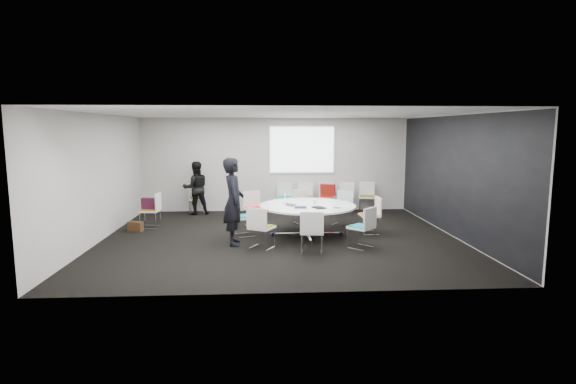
{
  "coord_description": "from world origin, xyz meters",
  "views": [
    {
      "loc": [
        -0.41,
        -10.02,
        2.47
      ],
      "look_at": [
        0.2,
        0.4,
        1.0
      ],
      "focal_mm": 28.0,
      "sensor_mm": 36.0,
      "label": 1
    }
  ],
  "objects": [
    {
      "name": "projection_screen",
      "position": [
        0.8,
        3.46,
        1.85
      ],
      "size": [
        1.9,
        0.03,
        1.35
      ],
      "primitive_type": "cube",
      "color": "white",
      "rests_on": "room_shell"
    },
    {
      "name": "tablet_folio",
      "position": [
        0.45,
        -0.22,
        0.74
      ],
      "size": [
        0.28,
        0.23,
        0.03
      ],
      "primitive_type": "cube",
      "rotation": [
        0.0,
        0.0,
        -0.13
      ],
      "color": "navy",
      "rests_on": "conference_table"
    },
    {
      "name": "person_back",
      "position": [
        -2.33,
        3.0,
        0.77
      ],
      "size": [
        0.89,
        0.78,
        1.55
      ],
      "primitive_type": "imported",
      "rotation": [
        0.0,
        0.0,
        3.44
      ],
      "color": "black",
      "rests_on": "ground"
    },
    {
      "name": "chair_ring_e",
      "position": [
        -0.83,
        0.23,
        0.28
      ],
      "size": [
        0.58,
        0.58,
        0.88
      ],
      "rotation": [
        0.0,
        0.0,
        5.06
      ],
      "color": "silver",
      "rests_on": "ground"
    },
    {
      "name": "chair_ring_a",
      "position": [
        2.14,
        0.28,
        0.28
      ],
      "size": [
        0.46,
        0.47,
        0.88
      ],
      "rotation": [
        0.0,
        0.0,
        1.6
      ],
      "color": "silver",
      "rests_on": "ground"
    },
    {
      "name": "room_shell",
      "position": [
        0.09,
        0.0,
        1.4
      ],
      "size": [
        8.08,
        7.08,
        2.88
      ],
      "color": "black",
      "rests_on": "ground"
    },
    {
      "name": "cup",
      "position": [
        0.82,
        0.32,
        0.78
      ],
      "size": [
        0.08,
        0.08,
        0.09
      ],
      "primitive_type": "cylinder",
      "color": "white",
      "rests_on": "conference_table"
    },
    {
      "name": "chair_ring_b",
      "position": [
        1.63,
        1.23,
        0.28
      ],
      "size": [
        0.64,
        0.63,
        0.88
      ],
      "rotation": [
        0.0,
        0.0,
        2.5
      ],
      "color": "silver",
      "rests_on": "ground"
    },
    {
      "name": "chair_spare_left",
      "position": [
        -3.2,
        1.23,
        0.28
      ],
      "size": [
        0.47,
        0.48,
        0.88
      ],
      "rotation": [
        0.0,
        0.0,
        1.52
      ],
      "color": "silver",
      "rests_on": "ground"
    },
    {
      "name": "conference_table",
      "position": [
        0.64,
        0.16,
        0.54
      ],
      "size": [
        2.23,
        2.23,
        0.73
      ],
      "color": "silver",
      "rests_on": "ground"
    },
    {
      "name": "red_jacket",
      "position": [
        1.52,
        2.93,
        0.7
      ],
      "size": [
        0.47,
        0.33,
        0.36
      ],
      "primitive_type": "cube",
      "rotation": [
        0.17,
        0.0,
        -0.42
      ],
      "color": "maroon",
      "rests_on": "chair_back_c"
    },
    {
      "name": "chair_ring_d",
      "position": [
        -0.61,
        1.29,
        0.28
      ],
      "size": [
        0.59,
        0.58,
        0.88
      ],
      "rotation": [
        0.0,
        0.0,
        3.5
      ],
      "color": "silver",
      "rests_on": "ground"
    },
    {
      "name": "laptop_lid",
      "position": [
        0.12,
        0.2,
        0.86
      ],
      "size": [
        0.03,
        0.3,
        0.22
      ],
      "primitive_type": "cube",
      "rotation": [
        0.0,
        0.0,
        1.52
      ],
      "color": "silver",
      "rests_on": "conference_table"
    },
    {
      "name": "laptop",
      "position": [
        0.28,
        0.16,
        0.74
      ],
      "size": [
        0.39,
        0.42,
        0.03
      ],
      "primitive_type": "imported",
      "rotation": [
        0.0,
        0.0,
        2.16
      ],
      "color": "#333338",
      "rests_on": "conference_table"
    },
    {
      "name": "maroon_bag",
      "position": [
        -3.22,
        1.23,
        0.62
      ],
      "size": [
        0.42,
        0.21,
        0.28
      ],
      "primitive_type": "cube",
      "rotation": [
        0.0,
        0.0,
        -0.18
      ],
      "color": "#45122A",
      "rests_on": "chair_spare_left"
    },
    {
      "name": "phone",
      "position": [
        1.25,
        -0.29,
        0.73
      ],
      "size": [
        0.16,
        0.12,
        0.01
      ],
      "primitive_type": "cube",
      "rotation": [
        0.0,
        0.0,
        -0.43
      ],
      "color": "black",
      "rests_on": "conference_table"
    },
    {
      "name": "chair_ring_f",
      "position": [
        -0.43,
        -0.91,
        0.28
      ],
      "size": [
        0.62,
        0.62,
        0.88
      ],
      "rotation": [
        0.0,
        0.0,
        5.78
      ],
      "color": "silver",
      "rests_on": "ground"
    },
    {
      "name": "papers_front",
      "position": [
        1.42,
        -0.03,
        0.73
      ],
      "size": [
        0.34,
        0.27,
        0.0
      ],
      "primitive_type": "cube",
      "rotation": [
        0.0,
        0.0,
        -0.22
      ],
      "color": "silver",
      "rests_on": "conference_table"
    },
    {
      "name": "chair_back_c",
      "position": [
        1.52,
        3.16,
        0.28
      ],
      "size": [
        0.5,
        0.49,
        0.88
      ],
      "rotation": [
        0.0,
        0.0,
        3.04
      ],
      "color": "silver",
      "rests_on": "ground"
    },
    {
      "name": "person_main",
      "position": [
        -1.02,
        -0.52,
        0.94
      ],
      "size": [
        0.52,
        0.73,
        1.87
      ],
      "primitive_type": "imported",
      "rotation": [
        0.0,
        0.0,
        1.68
      ],
      "color": "black",
      "rests_on": "ground"
    },
    {
      "name": "chair_ring_c",
      "position": [
        0.67,
        1.59,
        0.28
      ],
      "size": [
        0.59,
        0.58,
        0.88
      ],
      "rotation": [
        0.0,
        0.0,
        3.49
      ],
      "color": "silver",
      "rests_on": "ground"
    },
    {
      "name": "notebook_black",
      "position": [
        0.85,
        -0.26,
        0.74
      ],
      "size": [
        0.33,
        0.36,
        0.02
      ],
      "primitive_type": "cube",
      "rotation": [
        0.0,
        0.0,
        0.44
      ],
      "color": "black",
      "rests_on": "conference_table"
    },
    {
      "name": "chair_back_e",
      "position": [
        2.74,
        3.17,
        0.28
      ],
      "size": [
        0.56,
        0.55,
        0.88
      ],
      "rotation": [
        0.0,
        0.0,
        2.9
      ],
      "color": "silver",
      "rests_on": "ground"
    },
    {
      "name": "chair_ring_h",
      "position": [
        1.65,
        -1.01,
        0.28
      ],
      "size": [
        0.64,
        0.64,
        0.88
      ],
      "rotation": [
        0.0,
        0.0,
        7.07
      ],
      "color": "silver",
      "rests_on": "ground"
    },
    {
      "name": "chair_back_d",
      "position": [
        2.08,
        3.12,
        0.28
      ],
      "size": [
        0.6,
        0.6,
        0.88
      ],
      "rotation": [
        0.0,
        0.0,
        2.72
      ],
      "color": "silver",
      "rests_on": "ground"
    },
    {
      "name": "chair_back_b",
      "position": [
        0.85,
        3.14,
        0.28
      ],
      "size": [
        0.57,
        0.56,
        0.88
      ],
      "rotation": [
        0.0,
        0.0,
        2.85
      ],
      "color": "silver",
      "rests_on": "ground"
    },
    {
      "name": "chair_person_back",
      "position": [
        -2.33,
        3.17,
        0.28
      ],
      "size": [
        0.55,
        0.54,
        0.88
      ],
      "rotation": [
        0.0,
        0.0,
        3.38
      ],
      "color": "silver",
      "rests_on": "ground"
    },
    {
      "name": "chair_back_a",
      "position": [
        0.22,
        3.14,
        0.28
      ],
      "size": [
        0.57,
        0.56,
        0.88
      ],
      "rotation": [
        0.0,
        0.0,
        2.85
      ],
      "color": "silver",
      "rests_on": "ground"
    },
    {
      "name": "brown_bag",
      "position": [
        -3.49,
        0.85,
        0.12
      ],
      "size": [
        0.39,
        0.27,
        0.24
      ],
      "primitive_type": "cube",
      "rotation": [
        0.0,
        0.0,
        -0.34
      ],
      "color": "#3C2613",
      "rests_on": "ground"
    },
    {
      "name": "papers_right",
      "position": [
        1.27,
        0.31,
        0.73
      ],
      "size": [
        0.36,
        0.36,
        0.0
      ],
      "primitive_type": "cube",
      "rotation": [
        0.0,
        0.0,
        0.73
      ],
      "color": "white",
      "rests_on": "conference_table"
    },
    {
      "name": "chair_ring_g",
      "position": [
        0.57,
        -1.35,
        0.28
      ],
      "size": [
        0.51,
        0.5,
        0.88
      ],
      "rotation": [
        0.0,
        0.0,
        6.17
      ],
      "color": "silver",
      "rests_on": "ground"
    }
  ]
}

